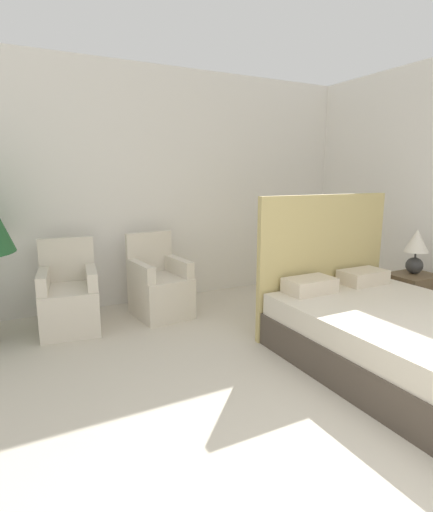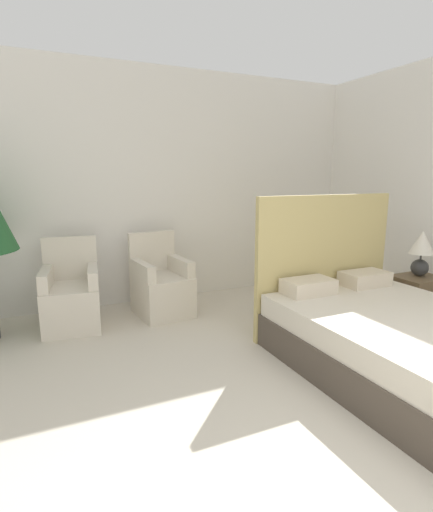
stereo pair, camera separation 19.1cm
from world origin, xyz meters
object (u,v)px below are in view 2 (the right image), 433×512
Objects in this scene: armchair_near_window_right at (162,289)px; table_lamp at (422,249)px; nightstand at (417,299)px; bed at (403,340)px; armchair_near_window_left at (72,300)px.

table_lamp is at bearing -34.61° from armchair_near_window_right.
nightstand is at bearing -35.31° from armchair_near_window_right.
bed is 2.38× the size of armchair_near_window_right.
armchair_near_window_left is 1.83× the size of nightstand.
armchair_near_window_right is 2.92m from table_lamp.
bed is 2.38× the size of armchair_near_window_left.
armchair_near_window_left is at bearing 174.44° from armchair_near_window_right.
nightstand is at bearing -136.13° from table_lamp.
bed reaches higher than armchair_near_window_right.
armchair_near_window_left is 1.00× the size of armchair_near_window_right.
table_lamp reaches higher than nightstand.
armchair_near_window_left is 0.99m from armchair_near_window_right.
armchair_near_window_right is at bearing 7.62° from armchair_near_window_left.
armchair_near_window_left is 3.81m from table_lamp.
nightstand is at bearing -14.60° from armchair_near_window_left.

